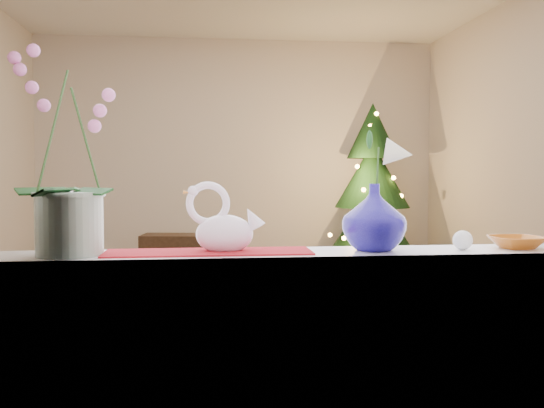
% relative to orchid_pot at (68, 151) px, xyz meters
% --- Properties ---
extents(ground, '(5.00, 5.00, 0.00)m').
position_rel_orchid_pot_xyz_m(ground, '(0.84, 2.38, -1.26)').
color(ground, '#372416').
rests_on(ground, ground).
extents(wall_back, '(4.50, 0.10, 2.70)m').
position_rel_orchid_pot_xyz_m(wall_back, '(0.84, 4.88, 0.09)').
color(wall_back, beige).
rests_on(wall_back, ground).
extents(wall_front, '(4.50, 0.10, 2.70)m').
position_rel_orchid_pot_xyz_m(wall_front, '(0.84, -0.12, 0.09)').
color(wall_front, beige).
rests_on(wall_front, ground).
extents(window_apron, '(2.20, 0.08, 0.88)m').
position_rel_orchid_pot_xyz_m(window_apron, '(0.84, -0.08, -0.82)').
color(window_apron, white).
rests_on(window_apron, ground).
extents(windowsill, '(2.20, 0.26, 0.04)m').
position_rel_orchid_pot_xyz_m(windowsill, '(0.84, 0.01, -0.36)').
color(windowsill, white).
rests_on(windowsill, window_apron).
extents(window_frame, '(2.22, 0.06, 1.60)m').
position_rel_orchid_pot_xyz_m(window_frame, '(0.84, -0.09, 0.44)').
color(window_frame, white).
rests_on(window_frame, windowsill).
extents(runner, '(0.70, 0.20, 0.01)m').
position_rel_orchid_pot_xyz_m(runner, '(0.46, 0.01, -0.34)').
color(runner, maroon).
rests_on(runner, windowsill).
extents(orchid_pot, '(0.31, 0.31, 0.69)m').
position_rel_orchid_pot_xyz_m(orchid_pot, '(0.00, 0.00, 0.00)').
color(orchid_pot, beige).
rests_on(orchid_pot, windowsill).
extents(swan, '(0.29, 0.22, 0.23)m').
position_rel_orchid_pot_xyz_m(swan, '(0.51, 0.03, -0.23)').
color(swan, white).
rests_on(swan, windowsill).
extents(blue_vase, '(0.34, 0.34, 0.27)m').
position_rel_orchid_pot_xyz_m(blue_vase, '(1.03, 0.01, -0.21)').
color(blue_vase, navy).
rests_on(blue_vase, windowsill).
extents(lily, '(0.15, 0.08, 0.20)m').
position_rel_orchid_pot_xyz_m(lily, '(1.03, 0.01, 0.02)').
color(lily, silver).
rests_on(lily, blue_vase).
extents(paperweight, '(0.09, 0.09, 0.07)m').
position_rel_orchid_pot_xyz_m(paperweight, '(1.35, -0.01, -0.31)').
color(paperweight, white).
rests_on(paperweight, windowsill).
extents(amber_dish, '(0.17, 0.17, 0.04)m').
position_rel_orchid_pot_xyz_m(amber_dish, '(1.56, 0.01, -0.33)').
color(amber_dish, '#AB5816').
rests_on(amber_dish, windowsill).
extents(xmas_tree, '(1.10, 1.10, 1.94)m').
position_rel_orchid_pot_xyz_m(xmas_tree, '(2.25, 4.33, -0.30)').
color(xmas_tree, black).
rests_on(xmas_tree, ground).
extents(side_table, '(0.79, 0.47, 0.56)m').
position_rel_orchid_pot_xyz_m(side_table, '(0.17, 4.21, -0.99)').
color(side_table, black).
rests_on(side_table, ground).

